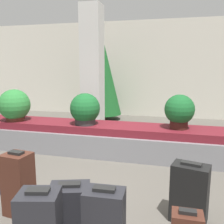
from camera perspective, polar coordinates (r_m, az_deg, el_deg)
The scene contains 11 objects.
ground_plane at distance 3.52m, azimuth -7.40°, elevation -18.46°, with size 18.00×18.00×0.00m, color #59544C.
back_wall at distance 8.61m, azimuth 6.64°, elevation 9.66°, with size 18.00×0.06×3.20m.
carousel at distance 4.94m, azimuth 0.00°, elevation -6.30°, with size 7.79×0.88×0.58m.
pillar at distance 6.44m, azimuth -4.51°, elevation 9.49°, with size 0.50×0.50×3.20m.
suitcase_1 at distance 2.99m, azimuth 17.30°, elevation -17.25°, with size 0.43×0.33×0.68m.
suitcase_5 at distance 3.17m, azimuth -20.61°, elevation -15.10°, with size 0.33×0.29×0.76m.
suitcase_8 at distance 2.65m, azimuth -9.50°, elevation -21.76°, with size 0.45×0.38×0.60m.
potted_plant_0 at distance 4.66m, azimuth 15.16°, elevation 0.22°, with size 0.54×0.54×0.62m.
potted_plant_1 at distance 5.55m, azimuth -21.39°, elevation 1.36°, with size 0.64×0.64×0.66m.
potted_plant_2 at distance 4.86m, azimuth -6.18°, elevation 0.56°, with size 0.58×0.58×0.61m.
decorated_tree at distance 7.97m, azimuth -2.02°, elevation 7.95°, with size 1.15×1.15×2.54m.
Camera 1 is at (1.18, -2.86, 1.69)m, focal length 40.00 mm.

